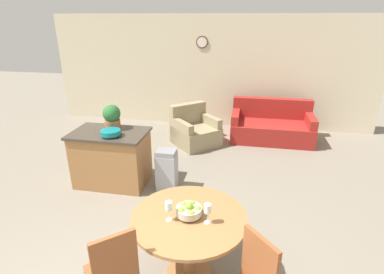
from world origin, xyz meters
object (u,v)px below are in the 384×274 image
Objects in this scene: wine_glass_right at (208,209)px; couch at (271,127)px; dining_table at (189,230)px; teal_bowl at (111,132)px; wine_glass_left at (169,207)px; kitchen_island at (112,158)px; trash_bin at (167,170)px; potted_plant at (112,117)px; fruit_bowl at (189,210)px; dining_chair_near_left at (113,271)px; armchair at (195,131)px.

couch is (0.88, 4.26, -0.61)m from wine_glass_right.
dining_table is 2.19m from teal_bowl.
teal_bowl reaches higher than wine_glass_left.
kitchen_island is (-1.45, 1.78, -0.45)m from wine_glass_left.
couch is (1.77, 2.53, -0.04)m from trash_bin.
teal_bowl is at bearing -55.50° from kitchen_island.
potted_plant is (-1.63, 1.85, 0.53)m from dining_table.
fruit_bowl is 2.16m from teal_bowl.
kitchen_island is (-1.63, 1.68, -0.12)m from dining_table.
dining_chair_near_left is 2.74m from potted_plant.
dining_chair_near_left is 0.83× the size of armchair.
wine_glass_right is at bearing -18.93° from fruit_bowl.
potted_plant is (-1.83, 1.91, 0.21)m from wine_glass_right.
armchair is (0.93, 2.07, -0.68)m from teal_bowl.
fruit_bowl is 0.65× the size of potted_plant.
wine_glass_right is at bearing -18.79° from dining_table.
dining_table is 3.66m from armchair.
teal_bowl is 0.17× the size of couch.
teal_bowl is at bearing 134.95° from fruit_bowl.
wine_glass_right is (0.19, -0.07, 0.08)m from fruit_bowl.
trash_bin is at bearing 112.65° from fruit_bowl.
armchair is at bearing 99.30° from dining_table.
armchair reaches higher than dining_table.
fruit_bowl is at bearing -123.16° from armchair.
fruit_bowl is 0.22m from wine_glass_left.
teal_bowl is at bearing -70.90° from potted_plant.
potted_plant is at bearing 72.14° from dining_chair_near_left.
dining_chair_near_left is 3.84× the size of fruit_bowl.
dining_table is 0.98× the size of kitchen_island.
potted_plant reaches higher than couch.
fruit_bowl is 1.86m from trash_bin.
potted_plant is at bearing 133.70° from wine_glass_right.
potted_plant reaches higher than kitchen_island.
teal_bowl reaches higher than couch.
couch is (1.26, 4.28, -0.61)m from wine_glass_left.
wine_glass_left is 1.00× the size of wine_glass_right.
fruit_bowl is 4.36m from couch.
couch is at bearing 55.04° from trash_bin.
couch is (1.64, 4.79, -0.24)m from dining_chair_near_left.
trash_bin is (-0.89, 1.72, -0.57)m from wine_glass_right.
wine_glass_right is at bearing 4.38° from wine_glass_left.
kitchen_island is (-1.83, 1.75, -0.45)m from wine_glass_right.
teal_bowl is at bearing 134.94° from dining_table.
fruit_bowl is (0.56, 0.61, 0.29)m from dining_chair_near_left.
armchair is (-0.59, 3.60, -0.54)m from fruit_bowl.
kitchen_island reaches higher than dining_table.
kitchen_island is 3.00× the size of potted_plant.
teal_bowl reaches higher than dining_table.
dining_table is 2.52m from potted_plant.
kitchen_island is at bearing -88.84° from potted_plant.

